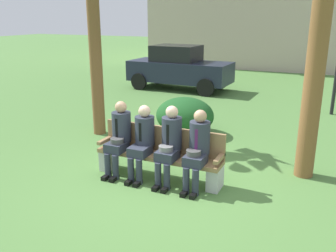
# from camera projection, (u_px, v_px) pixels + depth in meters

# --- Properties ---
(ground_plane) EXTENTS (80.00, 80.00, 0.00)m
(ground_plane) POSITION_uv_depth(u_px,v_px,m) (166.00, 183.00, 6.30)
(ground_plane) COLOR #507E3C
(park_bench) EXTENTS (2.26, 0.44, 0.90)m
(park_bench) POSITION_uv_depth(u_px,v_px,m) (160.00, 154.00, 6.43)
(park_bench) COLOR #99754C
(park_bench) RESTS_ON ground
(seated_man_leftmost) EXTENTS (0.34, 0.72, 1.32)m
(seated_man_leftmost) POSITION_uv_depth(u_px,v_px,m) (119.00, 134.00, 6.52)
(seated_man_leftmost) COLOR #2D3342
(seated_man_leftmost) RESTS_ON ground
(seated_man_centerleft) EXTENTS (0.34, 0.72, 1.29)m
(seated_man_centerleft) POSITION_uv_depth(u_px,v_px,m) (142.00, 138.00, 6.34)
(seated_man_centerleft) COLOR #2D3342
(seated_man_centerleft) RESTS_ON ground
(seated_man_centerright) EXTENTS (0.34, 0.72, 1.33)m
(seated_man_centerright) POSITION_uv_depth(u_px,v_px,m) (170.00, 141.00, 6.13)
(seated_man_centerright) COLOR #2D3342
(seated_man_centerright) RESTS_ON ground
(seated_man_rightmost) EXTENTS (0.34, 0.72, 1.32)m
(seated_man_rightmost) POSITION_uv_depth(u_px,v_px,m) (198.00, 146.00, 5.94)
(seated_man_rightmost) COLOR #2D3342
(seated_man_rightmost) RESTS_ON ground
(shrub_near_bench) EXTENTS (1.41, 1.29, 0.88)m
(shrub_near_bench) POSITION_uv_depth(u_px,v_px,m) (185.00, 116.00, 8.85)
(shrub_near_bench) COLOR #1D5222
(shrub_near_bench) RESTS_ON ground
(parked_car_near) EXTENTS (3.96, 1.83, 1.68)m
(parked_car_near) POSITION_uv_depth(u_px,v_px,m) (179.00, 68.00, 14.04)
(parked_car_near) COLOR #1E2338
(parked_car_near) RESTS_ON ground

